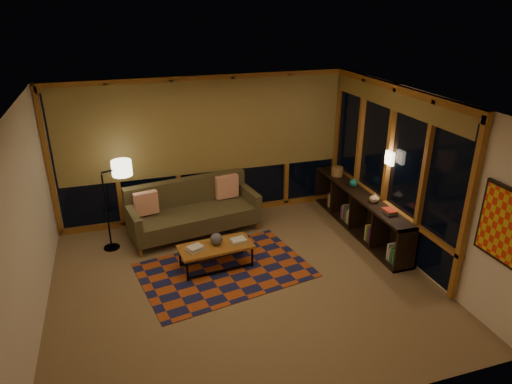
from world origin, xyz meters
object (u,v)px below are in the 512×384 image
object	(u,v)px
bookshelf	(359,211)
coffee_table	(216,256)
sofa	(194,210)
floor_lamp	(106,208)

from	to	relation	value
bookshelf	coffee_table	bearing A→B (deg)	-170.71
coffee_table	bookshelf	size ratio (longest dim) A/B	0.39
sofa	bookshelf	distance (m)	2.98
sofa	bookshelf	world-z (taller)	sofa
sofa	coffee_table	size ratio (longest dim) A/B	1.97
bookshelf	sofa	bearing A→B (deg)	165.01
sofa	floor_lamp	size ratio (longest dim) A/B	1.50
sofa	floor_lamp	distance (m)	1.49
sofa	coffee_table	bearing A→B (deg)	-93.87
sofa	coffee_table	xyz separation A→B (m)	(0.12, -1.22, -0.27)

